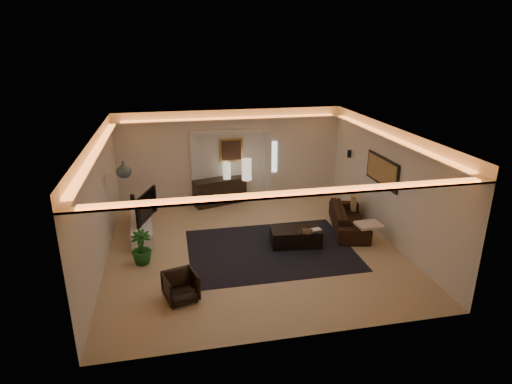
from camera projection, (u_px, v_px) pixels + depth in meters
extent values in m
plane|color=tan|center=(253.00, 248.00, 10.67)|extent=(7.00, 7.00, 0.00)
plane|color=white|center=(253.00, 133.00, 9.69)|extent=(7.00, 7.00, 0.00)
plane|color=silver|center=(231.00, 156.00, 13.41)|extent=(7.00, 0.00, 7.00)
plane|color=silver|center=(295.00, 264.00, 6.95)|extent=(7.00, 0.00, 7.00)
plane|color=silver|center=(99.00, 204.00, 9.52)|extent=(0.00, 7.00, 7.00)
plane|color=silver|center=(388.00, 184.00, 10.84)|extent=(0.00, 7.00, 7.00)
cube|color=silver|center=(253.00, 145.00, 9.79)|extent=(7.00, 7.00, 0.04)
cube|color=white|center=(273.00, 157.00, 13.68)|extent=(0.25, 0.03, 1.00)
cube|color=black|center=(270.00, 249.00, 10.56)|extent=(4.00, 3.00, 0.01)
cube|color=silver|center=(195.00, 170.00, 13.22)|extent=(0.22, 0.20, 2.20)
cube|color=silver|center=(267.00, 166.00, 13.65)|extent=(0.22, 0.20, 2.20)
cube|color=silver|center=(231.00, 132.00, 13.05)|extent=(2.52, 0.20, 0.12)
cube|color=tan|center=(231.00, 150.00, 13.31)|extent=(0.74, 0.04, 0.74)
cube|color=#4C2D1E|center=(231.00, 150.00, 13.29)|extent=(0.62, 0.02, 0.62)
cube|color=black|center=(382.00, 171.00, 11.03)|extent=(0.04, 1.64, 0.74)
cube|color=tan|center=(381.00, 171.00, 11.03)|extent=(0.02, 1.50, 0.62)
cylinder|color=black|center=(349.00, 154.00, 12.77)|extent=(0.12, 0.12, 0.22)
cube|color=silver|center=(108.00, 176.00, 10.75)|extent=(0.10, 0.55, 0.04)
cube|color=#2E2219|center=(220.00, 191.00, 13.43)|extent=(1.72, 0.96, 0.82)
cylinder|color=beige|center=(227.00, 170.00, 13.23)|extent=(0.27, 0.27, 0.52)
cylinder|color=beige|center=(247.00, 171.00, 13.12)|extent=(0.38, 0.38, 0.66)
cube|color=white|center=(142.00, 227.00, 11.31)|extent=(0.66, 2.14, 0.40)
imported|color=black|center=(142.00, 205.00, 11.17)|extent=(1.28, 0.59, 0.74)
cylinder|color=black|center=(133.00, 199.00, 12.10)|extent=(0.15, 0.15, 0.35)
imported|color=slate|center=(124.00, 169.00, 10.56)|extent=(0.44, 0.44, 0.40)
imported|color=#19521C|center=(141.00, 248.00, 9.79)|extent=(0.52, 0.52, 0.81)
imported|color=brown|center=(349.00, 219.00, 11.60)|extent=(2.27, 1.33, 0.62)
cube|color=silver|center=(369.00, 225.00, 10.63)|extent=(0.62, 0.52, 0.07)
cube|color=tan|center=(353.00, 202.00, 12.16)|extent=(0.27, 0.45, 0.43)
cube|color=black|center=(296.00, 237.00, 10.75)|extent=(1.30, 0.80, 0.46)
imported|color=#392B18|center=(306.00, 233.00, 10.38)|extent=(0.45, 0.45, 0.08)
cube|color=silver|center=(316.00, 230.00, 10.61)|extent=(0.27, 0.21, 0.03)
imported|color=black|center=(181.00, 287.00, 8.44)|extent=(0.77, 0.78, 0.58)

